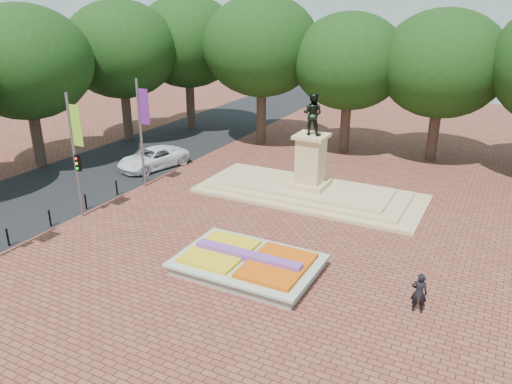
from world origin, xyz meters
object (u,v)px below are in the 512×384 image
flower_bed (248,263)px  monument (310,182)px  van (153,158)px  pedestrian (419,293)px

flower_bed → monument: monument is taller
flower_bed → van: size_ratio=1.19×
monument → van: monument is taller
monument → pedestrian: monument is taller
flower_bed → van: van is taller
van → pedestrian: pedestrian is taller
van → monument: bearing=16.3°
flower_bed → pedestrian: bearing=2.4°
monument → van: 12.06m
flower_bed → pedestrian: 7.42m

